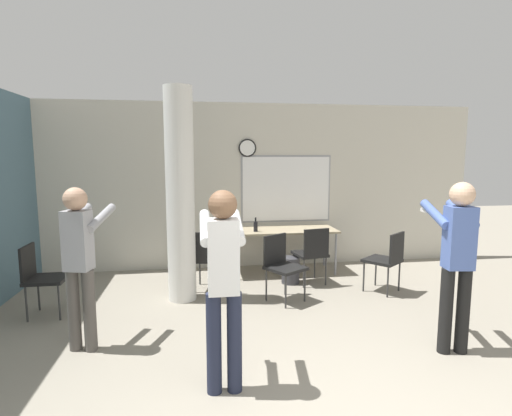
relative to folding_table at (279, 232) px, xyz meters
The scene contains 13 objects.
wall_back 0.97m from the folding_table, 127.55° to the left, with size 8.00×0.15×2.80m.
support_pillar 1.99m from the folding_table, 146.29° to the right, with size 0.37×0.37×2.80m.
folding_table is the anchor object (origin of this frame).
bottle_on_table 0.45m from the folding_table, 162.34° to the right, with size 0.07×0.07×0.23m.
waste_bin 0.76m from the folding_table, 84.22° to the right, with size 0.27×0.27×0.40m.
chair_table_front 1.29m from the folding_table, 100.12° to the right, with size 0.61×0.61×0.87m.
chair_table_left 1.40m from the folding_table, 148.10° to the right, with size 0.53×0.53×0.87m.
chair_mid_room 1.77m from the folding_table, 42.55° to the right, with size 0.62×0.62×0.87m.
chair_table_right 0.79m from the folding_table, 62.60° to the right, with size 0.51×0.51×0.87m.
chair_by_left_wall 3.47m from the folding_table, 157.09° to the right, with size 0.44×0.44×0.87m.
person_watching_back 3.39m from the folding_table, 136.89° to the right, with size 0.47×0.64×1.62m.
person_playing_side 3.12m from the folding_table, 68.56° to the right, with size 0.43×0.68×1.68m.
person_playing_front 3.43m from the folding_table, 109.32° to the right, with size 0.36×0.65×1.66m.
Camera 1 is at (-0.92, -1.77, 1.92)m, focal length 28.00 mm.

